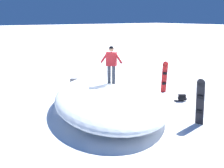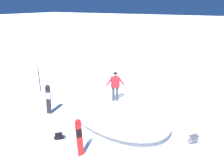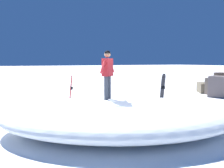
{
  "view_description": "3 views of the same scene",
  "coord_description": "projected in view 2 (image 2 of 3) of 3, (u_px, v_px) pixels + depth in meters",
  "views": [
    {
      "loc": [
        -9.48,
        5.73,
        3.8
      ],
      "look_at": [
        -1.05,
        -0.15,
        1.23
      ],
      "focal_mm": 43.11,
      "sensor_mm": 36.0,
      "label": 1
    },
    {
      "loc": [
        4.78,
        -9.94,
        5.9
      ],
      "look_at": [
        -0.51,
        -0.6,
        1.92
      ],
      "focal_mm": 34.74,
      "sensor_mm": 36.0,
      "label": 2
    },
    {
      "loc": [
        2.74,
        5.62,
        2.26
      ],
      "look_at": [
        -0.21,
        -0.16,
        1.58
      ],
      "focal_mm": 34.2,
      "sensor_mm": 36.0,
      "label": 3
    }
  ],
  "objects": [
    {
      "name": "snow_mound",
      "position": [
        113.0,
        106.0,
        12.13
      ],
      "size": [
        8.79,
        7.43,
        1.03
      ],
      "primitive_type": "ellipsoid",
      "rotation": [
        0.0,
        0.0,
        2.69
      ],
      "color": "white",
      "rests_on": "ground"
    },
    {
      "name": "ground",
      "position": [
        125.0,
        114.0,
        12.37
      ],
      "size": [
        240.0,
        240.0,
        0.0
      ],
      "primitive_type": "plane",
      "color": "white"
    },
    {
      "name": "snowboarder_standing",
      "position": [
        115.0,
        84.0,
        11.3
      ],
      "size": [
        0.81,
        0.68,
        1.6
      ],
      "color": "#333842",
      "rests_on": "snow_mound"
    },
    {
      "name": "backpack_near",
      "position": [
        59.0,
        136.0,
        9.99
      ],
      "size": [
        0.48,
        0.57,
        0.32
      ],
      "color": "black",
      "rests_on": "ground"
    },
    {
      "name": "snowboard_secondary_upright",
      "position": [
        48.0,
        99.0,
        12.16
      ],
      "size": [
        0.33,
        0.25,
        1.72
      ],
      "color": "black",
      "rests_on": "ground"
    },
    {
      "name": "snowboard_primary_upright",
      "position": [
        79.0,
        137.0,
        8.75
      ],
      "size": [
        0.28,
        0.33,
        1.64
      ],
      "color": "red",
      "rests_on": "ground"
    },
    {
      "name": "backpack_far",
      "position": [
        193.0,
        139.0,
        9.7
      ],
      "size": [
        0.56,
        0.67,
        0.4
      ],
      "color": "#4C4C51",
      "rests_on": "ground"
    },
    {
      "name": "trail_marker_pole",
      "position": [
        39.0,
        79.0,
        15.18
      ],
      "size": [
        0.1,
        0.1,
        1.83
      ],
      "color": "black",
      "rests_on": "ground"
    }
  ]
}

